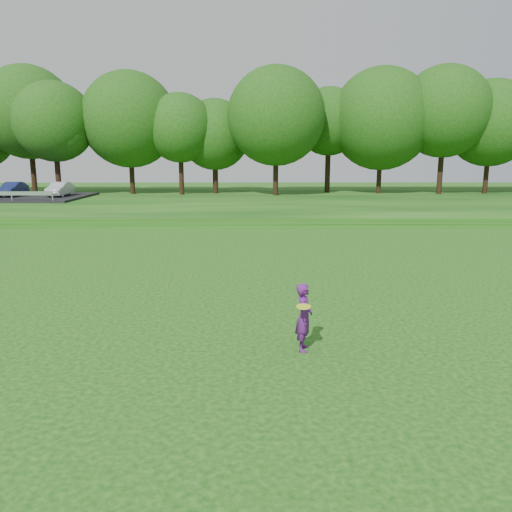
{
  "coord_description": "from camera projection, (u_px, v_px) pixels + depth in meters",
  "views": [
    {
      "loc": [
        2.33,
        -9.97,
        4.19
      ],
      "look_at": [
        2.48,
        4.35,
        1.3
      ],
      "focal_mm": 35.0,
      "sensor_mm": 36.0,
      "label": 1
    }
  ],
  "objects": [
    {
      "name": "ground",
      "position": [
        142.0,
        357.0,
        10.58
      ],
      "size": [
        140.0,
        140.0,
        0.0
      ],
      "primitive_type": "plane",
      "color": "#0D3F0C",
      "rests_on": "ground"
    },
    {
      "name": "berm",
      "position": [
        224.0,
        201.0,
        43.85
      ],
      "size": [
        130.0,
        30.0,
        0.6
      ],
      "primitive_type": "cube",
      "color": "#0D3F0C",
      "rests_on": "ground"
    },
    {
      "name": "walking_path",
      "position": [
        213.0,
        226.0,
        30.18
      ],
      "size": [
        130.0,
        1.6,
        0.04
      ],
      "primitive_type": "cube",
      "color": "gray",
      "rests_on": "ground"
    },
    {
      "name": "treeline",
      "position": [
        226.0,
        113.0,
        46.22
      ],
      "size": [
        104.0,
        7.0,
        15.0
      ],
      "primitive_type": null,
      "color": "#17430F",
      "rests_on": "berm"
    },
    {
      "name": "woman",
      "position": [
        304.0,
        317.0,
        10.8
      ],
      "size": [
        0.46,
        0.86,
        1.5
      ],
      "color": "#5B1974",
      "rests_on": "ground"
    }
  ]
}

